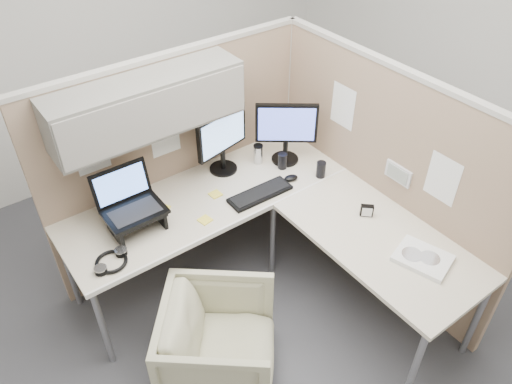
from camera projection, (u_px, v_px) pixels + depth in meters
ground at (265, 307)px, 3.56m from camera, size 4.50×4.50×0.00m
partition_back at (166, 136)px, 3.29m from camera, size 2.00×0.36×1.63m
partition_right at (377, 176)px, 3.42m from camera, size 0.07×2.03×1.63m
desk at (270, 219)px, 3.26m from camera, size 2.00×1.98×0.73m
office_chair at (219, 339)px, 2.97m from camera, size 0.88×0.89×0.67m
monitor_left at (222, 137)px, 3.45m from camera, size 0.44×0.20×0.47m
monitor_right at (286, 128)px, 3.54m from camera, size 0.37×0.29×0.47m
laptop_station at (132, 208)px, 3.07m from camera, size 0.36×0.31×0.38m
keyboard at (260, 194)px, 3.38m from camera, size 0.46×0.16×0.02m
mouse at (291, 178)px, 3.51m from camera, size 0.11×0.09×0.04m
travel_mug at (258, 154)px, 3.64m from camera, size 0.07×0.07×0.15m
soda_can_green at (321, 169)px, 3.52m from camera, size 0.07×0.07×0.12m
soda_can_silver at (282, 161)px, 3.60m from camera, size 0.07×0.07×0.12m
sticky_note_d at (215, 194)px, 3.39m from camera, size 0.08×0.08×0.01m
sticky_note_b at (242, 205)px, 3.31m from camera, size 0.10×0.10×0.01m
sticky_note_c at (163, 208)px, 3.28m from camera, size 0.10×0.10×0.01m
sticky_note_a at (205, 220)px, 3.19m from camera, size 0.09×0.09×0.01m
headphones at (111, 261)px, 2.90m from camera, size 0.25×0.25×0.03m
paper_stack at (423, 258)px, 2.92m from camera, size 0.32×0.36×0.03m
desk_clock at (367, 211)px, 3.21m from camera, size 0.08×0.08×0.08m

